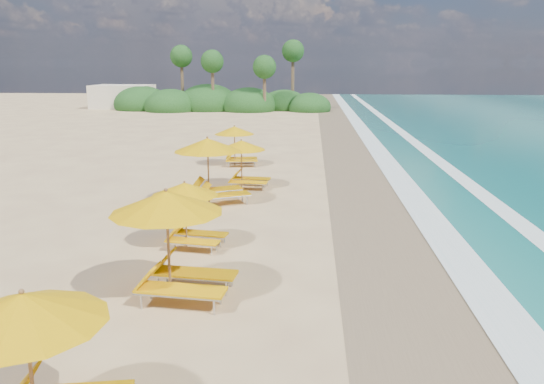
{
  "coord_description": "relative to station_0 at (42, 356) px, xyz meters",
  "views": [
    {
      "loc": [
        1.27,
        -17.25,
        5.37
      ],
      "look_at": [
        0.0,
        0.0,
        1.2
      ],
      "focal_mm": 35.27,
      "sensor_mm": 36.0,
      "label": 1
    }
  ],
  "objects": [
    {
      "name": "ground",
      "position": [
        2.49,
        10.68,
        -1.32
      ],
      "size": [
        160.0,
        160.0,
        0.0
      ],
      "primitive_type": "plane",
      "color": "#D6B57D",
      "rests_on": "ground"
    },
    {
      "name": "wet_sand",
      "position": [
        6.49,
        10.68,
        -1.32
      ],
      "size": [
        4.0,
        160.0,
        0.01
      ],
      "primitive_type": "cube",
      "color": "#836F4E",
      "rests_on": "ground"
    },
    {
      "name": "surf_foam",
      "position": [
        9.19,
        10.68,
        -1.3
      ],
      "size": [
        4.0,
        160.0,
        0.01
      ],
      "color": "white",
      "rests_on": "ground"
    },
    {
      "name": "station_0",
      "position": [
        0.0,
        0.0,
        0.0
      ],
      "size": [
        2.83,
        2.7,
        2.36
      ],
      "rotation": [
        0.0,
        0.0,
        0.18
      ],
      "color": "olive",
      "rests_on": "ground"
    },
    {
      "name": "station_1",
      "position": [
        0.7,
        4.94,
        0.15
      ],
      "size": [
        3.02,
        2.84,
        2.64
      ],
      "rotation": [
        0.0,
        0.0,
        -0.1
      ],
      "color": "olive",
      "rests_on": "ground"
    },
    {
      "name": "station_2",
      "position": [
        0.23,
        8.44,
        -0.19
      ],
      "size": [
        2.4,
        2.28,
        2.03
      ],
      "rotation": [
        0.0,
        0.0,
        -0.16
      ],
      "color": "olive",
      "rests_on": "ground"
    },
    {
      "name": "station_3",
      "position": [
        -0.03,
        13.67,
        0.17
      ],
      "size": [
        3.5,
        3.49,
        2.66
      ],
      "rotation": [
        0.0,
        0.0,
        0.45
      ],
      "color": "olive",
      "rests_on": "ground"
    },
    {
      "name": "station_4",
      "position": [
        0.89,
        16.42,
        -0.11
      ],
      "size": [
        2.46,
        2.3,
        2.17
      ],
      "rotation": [
        0.0,
        0.0,
        -0.09
      ],
      "color": "olive",
      "rests_on": "ground"
    },
    {
      "name": "station_5",
      "position": [
        -0.15,
        21.61,
        -0.1
      ],
      "size": [
        2.55,
        2.41,
        2.18
      ],
      "rotation": [
        0.0,
        0.0,
        0.13
      ],
      "color": "olive",
      "rests_on": "ground"
    },
    {
      "name": "treeline",
      "position": [
        -7.44,
        56.19,
        -0.33
      ],
      "size": [
        25.8,
        8.8,
        9.74
      ],
      "color": "#163D14",
      "rests_on": "ground"
    },
    {
      "name": "beach_building",
      "position": [
        -19.51,
        58.68,
        0.08
      ],
      "size": [
        7.0,
        5.0,
        2.8
      ],
      "primitive_type": "cube",
      "color": "beige",
      "rests_on": "ground"
    }
  ]
}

